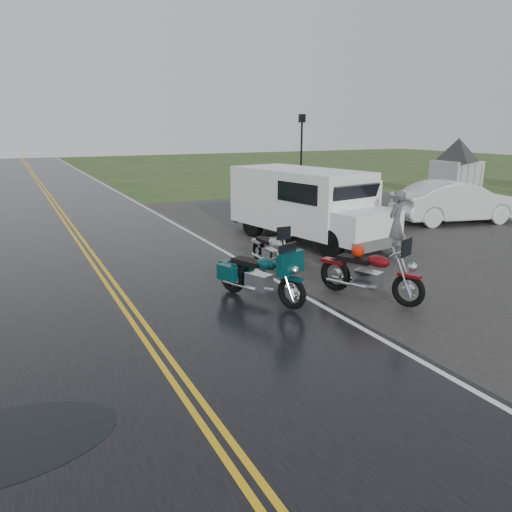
{
  "coord_description": "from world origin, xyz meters",
  "views": [
    {
      "loc": [
        -2.04,
        -7.68,
        3.83
      ],
      "look_at": [
        2.8,
        2.0,
        1.0
      ],
      "focal_mm": 35.0,
      "sensor_mm": 36.0,
      "label": 1
    }
  ],
  "objects_px": {
    "motorcycle_red": "(409,277)",
    "lamp_post_far_right": "(301,157)",
    "visitor_center": "(458,153)",
    "van_white": "(332,218)",
    "motorcycle_teal": "(292,280)",
    "sedan_white": "(456,203)",
    "person_at_van": "(395,225)",
    "motorcycle_silver": "(285,255)"
  },
  "relations": [
    {
      "from": "motorcycle_red",
      "to": "lamp_post_far_right",
      "type": "xyz_separation_m",
      "value": [
        6.74,
        15.39,
        1.5
      ]
    },
    {
      "from": "visitor_center",
      "to": "van_white",
      "type": "xyz_separation_m",
      "value": [
        -13.66,
        -7.87,
        -1.16
      ]
    },
    {
      "from": "visitor_center",
      "to": "motorcycle_teal",
      "type": "distance_m",
      "value": 20.31
    },
    {
      "from": "sedan_white",
      "to": "lamp_post_far_right",
      "type": "height_order",
      "value": "lamp_post_far_right"
    },
    {
      "from": "motorcycle_teal",
      "to": "lamp_post_far_right",
      "type": "height_order",
      "value": "lamp_post_far_right"
    },
    {
      "from": "van_white",
      "to": "lamp_post_far_right",
      "type": "height_order",
      "value": "lamp_post_far_right"
    },
    {
      "from": "visitor_center",
      "to": "sedan_white",
      "type": "xyz_separation_m",
      "value": [
        -5.92,
        -5.46,
        -1.56
      ]
    },
    {
      "from": "person_at_van",
      "to": "lamp_post_far_right",
      "type": "bearing_deg",
      "value": -136.02
    },
    {
      "from": "van_white",
      "to": "sedan_white",
      "type": "distance_m",
      "value": 8.11
    },
    {
      "from": "motorcycle_teal",
      "to": "sedan_white",
      "type": "bearing_deg",
      "value": 5.71
    },
    {
      "from": "sedan_white",
      "to": "lamp_post_far_right",
      "type": "relative_size",
      "value": 1.14
    },
    {
      "from": "lamp_post_far_right",
      "to": "motorcycle_teal",
      "type": "bearing_deg",
      "value": -122.11
    },
    {
      "from": "motorcycle_red",
      "to": "person_at_van",
      "type": "relative_size",
      "value": 1.26
    },
    {
      "from": "motorcycle_silver",
      "to": "person_at_van",
      "type": "height_order",
      "value": "person_at_van"
    },
    {
      "from": "visitor_center",
      "to": "lamp_post_far_right",
      "type": "bearing_deg",
      "value": 157.53
    },
    {
      "from": "motorcycle_red",
      "to": "sedan_white",
      "type": "height_order",
      "value": "sedan_white"
    },
    {
      "from": "person_at_van",
      "to": "sedan_white",
      "type": "relative_size",
      "value": 0.39
    },
    {
      "from": "visitor_center",
      "to": "motorcycle_teal",
      "type": "height_order",
      "value": "visitor_center"
    },
    {
      "from": "motorcycle_silver",
      "to": "van_white",
      "type": "height_order",
      "value": "van_white"
    },
    {
      "from": "motorcycle_silver",
      "to": "visitor_center",
      "type": "bearing_deg",
      "value": 31.3
    },
    {
      "from": "motorcycle_teal",
      "to": "motorcycle_silver",
      "type": "distance_m",
      "value": 2.36
    },
    {
      "from": "visitor_center",
      "to": "motorcycle_red",
      "type": "height_order",
      "value": "visitor_center"
    },
    {
      "from": "van_white",
      "to": "person_at_van",
      "type": "xyz_separation_m",
      "value": [
        1.81,
        -0.68,
        -0.25
      ]
    },
    {
      "from": "motorcycle_silver",
      "to": "lamp_post_far_right",
      "type": "xyz_separation_m",
      "value": [
        7.98,
        12.27,
        1.6
      ]
    },
    {
      "from": "motorcycle_teal",
      "to": "sedan_white",
      "type": "height_order",
      "value": "sedan_white"
    },
    {
      "from": "van_white",
      "to": "person_at_van",
      "type": "bearing_deg",
      "value": -31.25
    },
    {
      "from": "motorcycle_red",
      "to": "motorcycle_silver",
      "type": "height_order",
      "value": "motorcycle_red"
    },
    {
      "from": "van_white",
      "to": "lamp_post_far_right",
      "type": "relative_size",
      "value": 1.41
    },
    {
      "from": "motorcycle_red",
      "to": "person_at_van",
      "type": "height_order",
      "value": "person_at_van"
    },
    {
      "from": "visitor_center",
      "to": "sedan_white",
      "type": "bearing_deg",
      "value": -137.3
    },
    {
      "from": "motorcycle_teal",
      "to": "motorcycle_silver",
      "type": "height_order",
      "value": "motorcycle_teal"
    },
    {
      "from": "motorcycle_teal",
      "to": "visitor_center",
      "type": "bearing_deg",
      "value": 11.81
    },
    {
      "from": "sedan_white",
      "to": "motorcycle_silver",
      "type": "bearing_deg",
      "value": 122.38
    },
    {
      "from": "sedan_white",
      "to": "person_at_van",
      "type": "bearing_deg",
      "value": 130.24
    },
    {
      "from": "lamp_post_far_right",
      "to": "visitor_center",
      "type": "bearing_deg",
      "value": -22.47
    },
    {
      "from": "motorcycle_red",
      "to": "van_white",
      "type": "bearing_deg",
      "value": 54.19
    },
    {
      "from": "van_white",
      "to": "lamp_post_far_right",
      "type": "bearing_deg",
      "value": 51.93
    },
    {
      "from": "motorcycle_silver",
      "to": "motorcycle_teal",
      "type": "bearing_deg",
      "value": -114.65
    },
    {
      "from": "visitor_center",
      "to": "lamp_post_far_right",
      "type": "relative_size",
      "value": 3.58
    },
    {
      "from": "visitor_center",
      "to": "motorcycle_teal",
      "type": "xyz_separation_m",
      "value": [
        -16.92,
        -11.12,
        -1.69
      ]
    },
    {
      "from": "motorcycle_teal",
      "to": "motorcycle_silver",
      "type": "relative_size",
      "value": 1.12
    },
    {
      "from": "visitor_center",
      "to": "sedan_white",
      "type": "height_order",
      "value": "visitor_center"
    }
  ]
}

